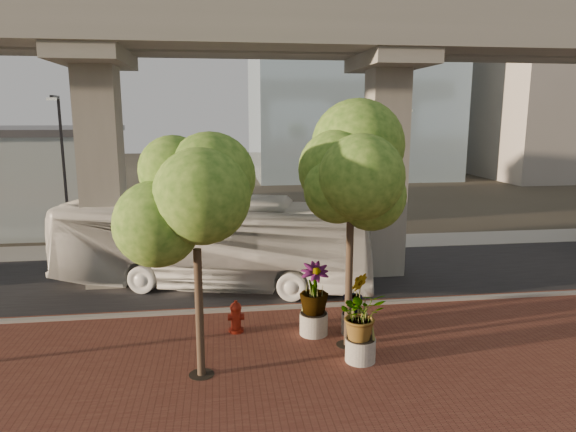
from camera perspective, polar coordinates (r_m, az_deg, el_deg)
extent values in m
plane|color=#312C24|center=(21.03, -3.86, -8.53)|extent=(160.00, 160.00, 0.00)
cube|color=brown|center=(13.77, -1.44, -19.61)|extent=(70.00, 13.00, 0.06)
cube|color=black|center=(22.92, -4.21, -6.81)|extent=(90.00, 8.00, 0.04)
cube|color=#9A978F|center=(19.14, -3.45, -10.31)|extent=(70.00, 0.25, 0.16)
cube|color=#9A978F|center=(28.19, -4.91, -3.36)|extent=(90.00, 3.00, 0.06)
cube|color=gray|center=(20.50, -4.35, 20.74)|extent=(72.00, 2.40, 1.80)
cube|color=gray|center=(23.65, -4.85, 19.44)|extent=(72.00, 2.40, 1.80)
cube|color=gray|center=(24.97, -5.05, 22.25)|extent=(72.00, 0.12, 1.00)
cube|color=#A8A197|center=(68.38, 28.26, 14.00)|extent=(18.00, 16.00, 24.00)
imported|color=silver|center=(21.52, -8.37, -3.03)|extent=(13.59, 6.64, 3.69)
cylinder|color=maroon|center=(17.40, -5.77, -12.49)|extent=(0.48, 0.48, 0.11)
cylinder|color=maroon|center=(17.25, -5.80, -11.30)|extent=(0.32, 0.32, 0.78)
sphere|color=maroon|center=(17.10, -5.82, -10.10)|extent=(0.38, 0.38, 0.38)
cylinder|color=maroon|center=(17.04, -5.83, -9.55)|extent=(0.11, 0.11, 0.13)
cylinder|color=maroon|center=(17.22, -5.80, -11.10)|extent=(0.54, 0.22, 0.22)
cylinder|color=#A9A598|center=(15.49, 8.05, -14.49)|extent=(0.88, 0.88, 0.69)
imported|color=#305D18|center=(15.05, 8.16, -10.79)|extent=(1.96, 1.96, 1.47)
cylinder|color=gray|center=(17.05, 2.87, -11.85)|extent=(0.91, 0.91, 0.71)
imported|color=#305D18|center=(16.62, 2.91, -8.07)|extent=(2.23, 2.23, 1.67)
cylinder|color=gray|center=(17.24, 7.39, -11.76)|extent=(0.85, 0.85, 0.66)
imported|color=#305D18|center=(16.86, 7.48, -8.50)|extent=(1.89, 1.89, 1.42)
cylinder|color=#4E3A2C|center=(14.22, -9.82, -10.61)|extent=(0.22, 0.22, 3.57)
cylinder|color=black|center=(14.96, -9.58, -16.95)|extent=(0.70, 0.70, 0.01)
cylinder|color=#4E3A2C|center=(15.78, 6.78, -7.26)|extent=(0.22, 0.22, 4.10)
cylinder|color=black|center=(16.54, 6.61, -14.01)|extent=(0.70, 0.70, 0.01)
cylinder|color=#29292D|center=(26.73, -23.53, 3.53)|extent=(0.14, 0.14, 7.84)
cube|color=#29292D|center=(26.08, -24.50, 11.94)|extent=(0.15, 0.98, 0.15)
cube|color=silver|center=(25.61, -24.79, 11.73)|extent=(0.39, 0.20, 0.12)
cylinder|color=#2E2E33|center=(27.47, 12.24, 3.85)|extent=(0.13, 0.13, 7.33)
cube|color=#2E2E33|center=(26.83, 12.91, 11.52)|extent=(0.14, 0.92, 0.14)
cube|color=silver|center=(26.40, 13.25, 11.31)|extent=(0.37, 0.18, 0.11)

